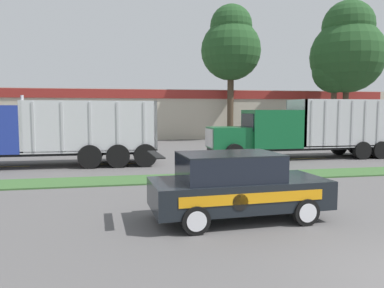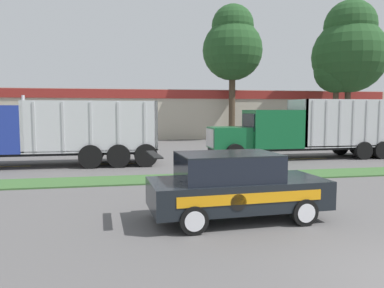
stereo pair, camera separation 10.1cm
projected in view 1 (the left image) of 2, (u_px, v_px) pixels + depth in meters
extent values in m
cube|color=#3D6633|center=(239.00, 176.00, 15.59)|extent=(120.00, 1.93, 0.06)
cube|color=yellow|center=(3.00, 167.00, 18.40)|extent=(2.40, 0.14, 0.01)
cube|color=yellow|center=(115.00, 164.00, 19.45)|extent=(2.40, 0.14, 0.01)
cube|color=yellow|center=(216.00, 161.00, 20.50)|extent=(2.40, 0.14, 0.01)
cube|color=yellow|center=(306.00, 158.00, 21.56)|extent=(2.40, 0.14, 0.01)
cube|color=black|center=(306.00, 148.00, 21.74)|extent=(11.61, 1.27, 0.18)
cube|color=#146033|center=(229.00, 138.00, 20.76)|extent=(2.19, 1.89, 1.16)
cube|color=#B7B7BC|center=(209.00, 138.00, 20.55)|extent=(0.06, 1.62, 0.99)
cube|color=#146033|center=(271.00, 129.00, 21.21)|extent=(2.84, 2.31, 2.11)
cube|color=black|center=(247.00, 122.00, 20.90)|extent=(0.04, 1.96, 0.95)
cylinder|color=silver|center=(303.00, 118.00, 20.72)|extent=(0.14, 0.14, 1.22)
cube|color=silver|center=(345.00, 145.00, 22.22)|extent=(6.58, 2.31, 0.12)
cube|color=silver|center=(296.00, 123.00, 21.47)|extent=(0.16, 2.31, 2.64)
cube|color=silver|center=(358.00, 123.00, 21.05)|extent=(6.58, 0.16, 2.64)
cube|color=silver|center=(336.00, 122.00, 23.15)|extent=(6.58, 0.16, 2.64)
cube|color=#B2B2B7|center=(312.00, 123.00, 20.39)|extent=(0.10, 0.04, 2.51)
cube|color=#B2B2B7|center=(325.00, 123.00, 20.55)|extent=(0.10, 0.04, 2.51)
cube|color=#B2B2B7|center=(339.00, 123.00, 20.71)|extent=(0.10, 0.04, 2.51)
cube|color=#B2B2B7|center=(352.00, 123.00, 20.87)|extent=(0.10, 0.04, 2.51)
cube|color=#B2B2B7|center=(365.00, 123.00, 21.03)|extent=(0.10, 0.04, 2.51)
cube|color=#B2B2B7|center=(378.00, 123.00, 21.19)|extent=(0.10, 0.04, 2.51)
cylinder|color=black|center=(235.00, 153.00, 19.72)|extent=(1.01, 0.30, 1.01)
cylinder|color=black|center=(223.00, 149.00, 21.94)|extent=(1.01, 0.30, 1.01)
cylinder|color=black|center=(373.00, 146.00, 23.87)|extent=(1.01, 0.30, 1.01)
cylinder|color=black|center=(381.00, 150.00, 21.42)|extent=(1.01, 0.30, 1.01)
cylinder|color=black|center=(356.00, 146.00, 23.64)|extent=(1.01, 0.30, 1.01)
cylinder|color=black|center=(362.00, 150.00, 21.19)|extent=(1.01, 0.30, 1.01)
cylinder|color=black|center=(339.00, 147.00, 23.41)|extent=(1.01, 0.30, 1.01)
cube|color=black|center=(34.00, 153.00, 18.51)|extent=(11.99, 1.43, 0.18)
cylinder|color=silver|center=(23.00, 112.00, 17.46)|extent=(0.14, 0.14, 1.60)
cube|color=silver|center=(93.00, 149.00, 19.05)|extent=(6.35, 2.60, 0.12)
cube|color=silver|center=(27.00, 126.00, 18.34)|extent=(0.16, 2.60, 2.43)
cube|color=silver|center=(153.00, 125.00, 19.54)|extent=(0.16, 2.60, 2.43)
cube|color=silver|center=(90.00, 126.00, 17.75)|extent=(6.35, 0.16, 2.43)
cube|color=silver|center=(94.00, 124.00, 20.13)|extent=(6.35, 0.16, 2.43)
cube|color=#BCBCC1|center=(33.00, 127.00, 17.16)|extent=(0.10, 0.04, 2.31)
cube|color=#BCBCC1|center=(62.00, 127.00, 17.40)|extent=(0.10, 0.04, 2.31)
cube|color=#BCBCC1|center=(90.00, 126.00, 17.65)|extent=(0.10, 0.04, 2.31)
cube|color=#BCBCC1|center=(118.00, 126.00, 17.90)|extent=(0.10, 0.04, 2.31)
cube|color=#BCBCC1|center=(144.00, 126.00, 18.15)|extent=(0.10, 0.04, 2.31)
cylinder|color=black|center=(145.00, 155.00, 18.32)|extent=(1.14, 0.30, 1.14)
cylinder|color=black|center=(142.00, 150.00, 20.82)|extent=(1.14, 0.30, 1.14)
cylinder|color=black|center=(118.00, 156.00, 18.07)|extent=(1.14, 0.30, 1.14)
cylinder|color=black|center=(118.00, 151.00, 20.57)|extent=(1.14, 0.30, 1.14)
cylinder|color=black|center=(90.00, 157.00, 17.81)|extent=(1.14, 0.30, 1.14)
cylinder|color=black|center=(93.00, 151.00, 20.31)|extent=(1.14, 0.30, 1.14)
cube|color=#B7B7BC|center=(384.00, 134.00, 22.64)|extent=(0.06, 1.75, 1.07)
cube|color=black|center=(239.00, 193.00, 9.52)|extent=(4.53, 2.13, 0.71)
cube|color=black|center=(229.00, 167.00, 9.40)|extent=(2.53, 1.80, 0.63)
cube|color=black|center=(229.00, 154.00, 9.37)|extent=(2.53, 1.80, 0.04)
cube|color=black|center=(156.00, 155.00, 8.90)|extent=(0.28, 1.52, 0.03)
cube|color=orange|center=(254.00, 198.00, 8.59)|extent=(3.55, 0.21, 0.25)
cylinder|color=black|center=(240.00, 202.00, 8.51)|extent=(0.39, 0.03, 0.39)
cylinder|color=black|center=(306.00, 212.00, 9.02)|extent=(0.67, 0.24, 0.66)
cylinder|color=silver|center=(308.00, 213.00, 8.92)|extent=(0.46, 0.04, 0.46)
cylinder|color=black|center=(272.00, 195.00, 10.77)|extent=(0.67, 0.24, 0.66)
cylinder|color=silver|center=(270.00, 195.00, 10.87)|extent=(0.46, 0.04, 0.46)
cylinder|color=black|center=(196.00, 220.00, 8.34)|extent=(0.67, 0.24, 0.66)
cylinder|color=silver|center=(197.00, 222.00, 8.23)|extent=(0.46, 0.04, 0.46)
cylinder|color=black|center=(178.00, 201.00, 10.09)|extent=(0.67, 0.24, 0.66)
cylinder|color=silver|center=(177.00, 200.00, 10.19)|extent=(0.46, 0.04, 0.46)
cube|color=#BCB29E|center=(187.00, 114.00, 41.48)|extent=(40.93, 12.00, 4.73)
cube|color=maroon|center=(199.00, 94.00, 35.40)|extent=(38.88, 0.10, 0.80)
cylinder|color=#473828|center=(333.00, 112.00, 34.34)|extent=(0.50, 0.50, 5.26)
sphere|color=#234C23|center=(335.00, 71.00, 34.01)|extent=(4.03, 4.03, 4.03)
sphere|color=#234C23|center=(335.00, 53.00, 33.86)|extent=(2.82, 2.82, 2.82)
cylinder|color=#473828|center=(230.00, 104.00, 34.92)|extent=(0.59, 0.59, 6.78)
sphere|color=#234C23|center=(231.00, 50.00, 34.48)|extent=(5.52, 5.52, 5.52)
sphere|color=#234C23|center=(231.00, 26.00, 34.29)|extent=(3.87, 3.87, 3.87)
cylinder|color=#473828|center=(345.00, 109.00, 34.35)|extent=(0.52, 0.52, 5.86)
sphere|color=#234C23|center=(347.00, 56.00, 33.92)|extent=(6.61, 6.61, 6.61)
sphere|color=#234C23|center=(348.00, 26.00, 33.68)|extent=(4.62, 4.62, 4.62)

